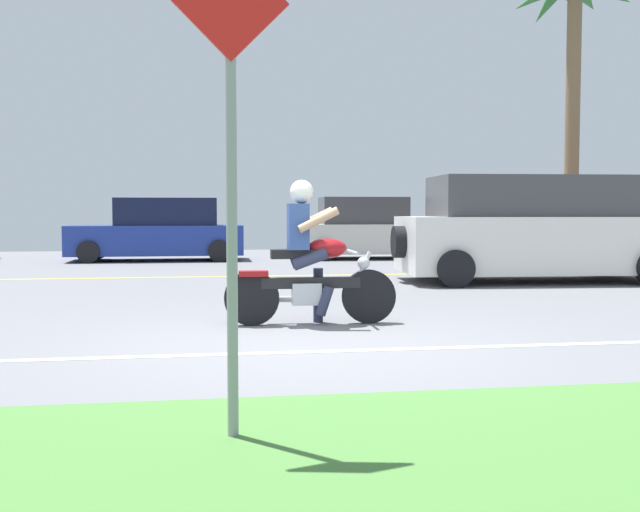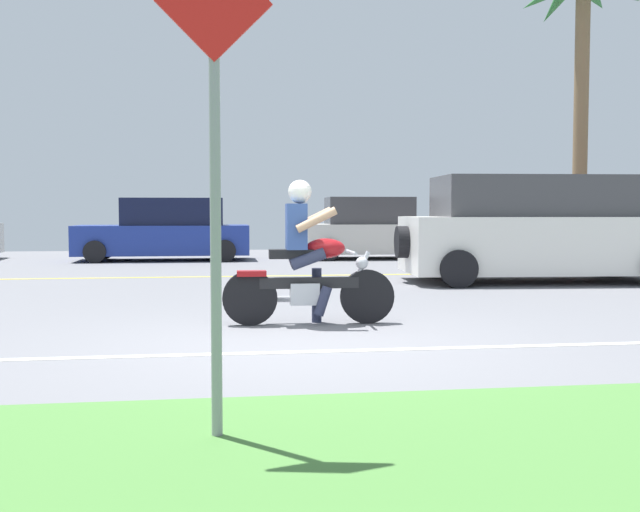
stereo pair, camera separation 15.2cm
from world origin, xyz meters
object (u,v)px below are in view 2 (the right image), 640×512
Objects in this scene: parked_car_1 at (166,231)px; parked_car_3 at (589,233)px; suv_nearby at (537,230)px; motorcyclist at (307,264)px; parked_car_2 at (375,230)px; street_sign at (215,146)px; palm_tree_0 at (583,8)px.

parked_car_1 reaches higher than parked_car_3.
suv_nearby is 6.85m from parked_car_3.
parked_car_2 is at bearing 74.10° from motorcyclist.
suv_nearby is at bearing 56.84° from street_sign.
parked_car_3 is at bearing -113.49° from palm_tree_0.
motorcyclist is 6.63m from suv_nearby.
parked_car_2 is 16.55m from street_sign.
street_sign reaches higher than parked_car_1.
motorcyclist is 12.06m from parked_car_2.
palm_tree_0 reaches higher than parked_car_2.
motorcyclist is 0.49× the size of parked_car_2.
motorcyclist is at bearing 76.49° from street_sign.
suv_nearby reaches higher than motorcyclist.
palm_tree_0 is at bearing 66.51° from parked_car_3.
suv_nearby is at bearing 43.71° from motorcyclist.
suv_nearby is at bearing -125.34° from parked_car_3.
parked_car_1 is 11.11m from parked_car_3.
parked_car_2 reaches higher than motorcyclist.
motorcyclist is at bearing -136.29° from suv_nearby.
street_sign is (-1.05, -4.35, 0.94)m from motorcyclist.
parked_car_3 is (5.45, -1.43, -0.06)m from parked_car_2.
suv_nearby is 10.69m from street_sign.
street_sign is at bearing -124.01° from parked_car_3.
parked_car_1 is 0.48× the size of palm_tree_0.
palm_tree_0 is at bearing 53.44° from motorcyclist.
parked_car_3 is at bearing 55.99° from street_sign.
motorcyclist reaches higher than parked_car_1.
parked_car_1 is at bearing 135.06° from suv_nearby.
parked_car_3 is at bearing -7.51° from parked_car_1.
street_sign is at bearing -123.16° from suv_nearby.
palm_tree_0 reaches higher than motorcyclist.
palm_tree_0 is at bearing 59.23° from suv_nearby.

